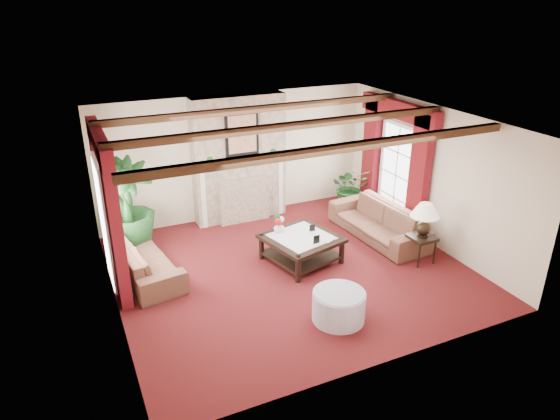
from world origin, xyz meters
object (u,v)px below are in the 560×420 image
potted_palm (130,226)px  sofa_right (378,216)px  sofa_left (143,254)px  ottoman (339,306)px  side_table (421,249)px  coffee_table (301,249)px

potted_palm → sofa_right: bearing=-18.0°
sofa_left → potted_palm: 1.06m
sofa_right → potted_palm: size_ratio=1.22×
sofa_right → ottoman: bearing=-49.7°
sofa_right → sofa_left: bearing=-99.6°
side_table → ottoman: size_ratio=0.65×
coffee_table → sofa_right: bearing=-6.3°
potted_palm → side_table: potted_palm is taller
coffee_table → sofa_left: bearing=151.1°
potted_palm → ottoman: 4.41m
coffee_table → side_table: 2.20m
sofa_left → sofa_right: sofa_right is taller
sofa_right → ottoman: (-2.18, -2.12, -0.21)m
ottoman → potted_palm: bearing=124.3°
potted_palm → sofa_left: bearing=-87.2°
potted_palm → coffee_table: potted_palm is taller
sofa_left → coffee_table: sofa_left is taller
sofa_right → side_table: 1.22m
side_table → sofa_right: bearing=95.7°
sofa_left → sofa_right: bearing=-103.8°
sofa_right → side_table: bearing=1.8°
sofa_right → coffee_table: (-1.87, -0.26, -0.20)m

